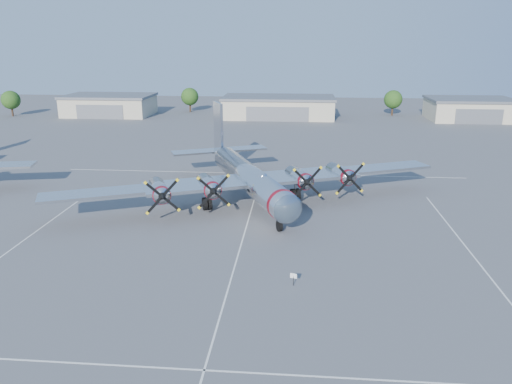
# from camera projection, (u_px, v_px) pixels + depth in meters

# --- Properties ---
(ground) EXTENTS (260.00, 260.00, 0.00)m
(ground) POSITION_uv_depth(u_px,v_px,m) (244.00, 236.00, 51.53)
(ground) COLOR #4E4E51
(ground) RESTS_ON ground
(parking_lines) EXTENTS (60.00, 50.08, 0.01)m
(parking_lines) POSITION_uv_depth(u_px,v_px,m) (242.00, 242.00, 49.86)
(parking_lines) COLOR silver
(parking_lines) RESTS_ON ground
(hangar_west) EXTENTS (22.60, 14.60, 5.40)m
(hangar_west) POSITION_uv_depth(u_px,v_px,m) (110.00, 105.00, 132.52)
(hangar_west) COLOR #B5AE90
(hangar_west) RESTS_ON ground
(hangar_center) EXTENTS (28.60, 14.60, 5.40)m
(hangar_center) POSITION_uv_depth(u_px,v_px,m) (279.00, 107.00, 128.79)
(hangar_center) COLOR #B5AE90
(hangar_center) RESTS_ON ground
(hangar_east) EXTENTS (20.60, 14.60, 5.40)m
(hangar_east) POSITION_uv_depth(u_px,v_px,m) (470.00, 109.00, 124.81)
(hangar_east) COLOR #B5AE90
(hangar_east) RESTS_ON ground
(tree_far_west) EXTENTS (4.80, 4.80, 6.64)m
(tree_far_west) POSITION_uv_depth(u_px,v_px,m) (11.00, 100.00, 130.38)
(tree_far_west) COLOR #382619
(tree_far_west) RESTS_ON ground
(tree_west) EXTENTS (4.80, 4.80, 6.64)m
(tree_west) POSITION_uv_depth(u_px,v_px,m) (190.00, 97.00, 138.07)
(tree_west) COLOR #382619
(tree_west) RESTS_ON ground
(tree_east) EXTENTS (4.80, 4.80, 6.64)m
(tree_east) POSITION_uv_depth(u_px,v_px,m) (393.00, 99.00, 131.61)
(tree_east) COLOR #382619
(tree_east) RESTS_ON ground
(main_bomber_b29) EXTENTS (57.22, 49.34, 10.64)m
(main_bomber_b29) POSITION_uv_depth(u_px,v_px,m) (247.00, 200.00, 62.97)
(main_bomber_b29) COLOR silver
(main_bomber_b29) RESTS_ON ground
(info_placard) EXTENTS (0.57, 0.20, 1.10)m
(info_placard) POSITION_uv_depth(u_px,v_px,m) (294.00, 277.00, 40.85)
(info_placard) COLOR black
(info_placard) RESTS_ON ground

